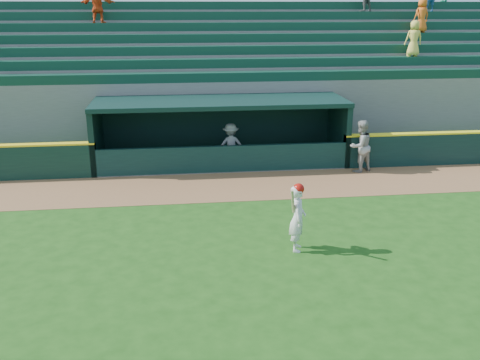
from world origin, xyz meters
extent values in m
plane|color=#1C4812|center=(0.00, 0.00, 0.00)|extent=(120.00, 120.00, 0.00)
cube|color=brown|center=(0.00, 4.90, 0.01)|extent=(40.00, 3.00, 0.01)
imported|color=#9E9E99|center=(4.93, 6.05, 0.95)|extent=(1.14, 1.04, 1.89)
imported|color=gray|center=(0.34, 7.33, 0.81)|extent=(1.08, 0.66, 1.62)
cube|color=slate|center=(0.00, 7.70, 0.02)|extent=(9.00, 2.60, 0.04)
cube|color=black|center=(-4.60, 7.70, 1.15)|extent=(0.20, 2.60, 2.30)
cube|color=black|center=(4.60, 7.70, 1.15)|extent=(0.20, 2.60, 2.30)
cube|color=black|center=(0.00, 9.00, 1.15)|extent=(9.40, 0.20, 2.30)
cube|color=black|center=(0.00, 7.70, 2.38)|extent=(9.40, 2.80, 0.16)
cube|color=black|center=(0.00, 6.48, 0.50)|extent=(9.00, 0.16, 1.00)
cube|color=brown|center=(0.00, 8.50, 0.25)|extent=(8.40, 0.45, 0.10)
cube|color=slate|center=(0.00, 9.53, 1.46)|extent=(34.00, 0.85, 2.91)
cube|color=#0F3828|center=(0.00, 9.41, 3.09)|extent=(34.00, 0.60, 0.36)
cube|color=slate|center=(0.00, 10.38, 1.68)|extent=(34.00, 0.85, 3.36)
cube|color=#0F3828|center=(0.00, 10.26, 3.54)|extent=(34.00, 0.60, 0.36)
cube|color=slate|center=(0.00, 11.22, 1.91)|extent=(34.00, 0.85, 3.81)
cube|color=#0F3828|center=(0.00, 11.11, 3.99)|extent=(34.00, 0.60, 0.36)
cube|color=slate|center=(0.00, 12.07, 2.13)|extent=(34.00, 0.85, 4.26)
cube|color=#0F3828|center=(0.00, 11.96, 4.44)|extent=(34.00, 0.60, 0.36)
cube|color=slate|center=(0.00, 12.93, 2.35)|extent=(34.00, 0.85, 4.71)
cube|color=#0F3828|center=(0.00, 12.81, 4.89)|extent=(34.00, 0.60, 0.36)
cube|color=slate|center=(0.00, 13.78, 2.58)|extent=(34.00, 0.85, 5.16)
cube|color=#0F3828|center=(0.00, 13.66, 5.34)|extent=(34.00, 0.60, 0.36)
cube|color=slate|center=(0.00, 14.62, 2.80)|extent=(34.00, 0.85, 5.61)
cube|color=#0F3828|center=(0.00, 14.51, 5.79)|extent=(34.00, 0.60, 0.36)
cube|color=slate|center=(0.00, 15.20, 2.80)|extent=(34.50, 0.30, 5.61)
imported|color=orange|center=(9.51, 11.97, 5.37)|extent=(0.80, 0.60, 1.50)
imported|color=#DECC4E|center=(8.47, 10.28, 4.47)|extent=(0.75, 0.50, 1.49)
imported|color=#DE4718|center=(-4.86, 12.83, 5.87)|extent=(1.53, 0.64, 1.60)
imported|color=silver|center=(1.21, -0.15, 0.83)|extent=(0.51, 0.68, 1.67)
sphere|color=#AB1009|center=(1.21, -0.15, 1.60)|extent=(0.27, 0.27, 0.27)
cylinder|color=tan|center=(1.03, -0.37, 1.37)|extent=(0.23, 0.50, 0.76)
camera|label=1|loc=(-1.65, -12.02, 5.79)|focal=40.00mm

